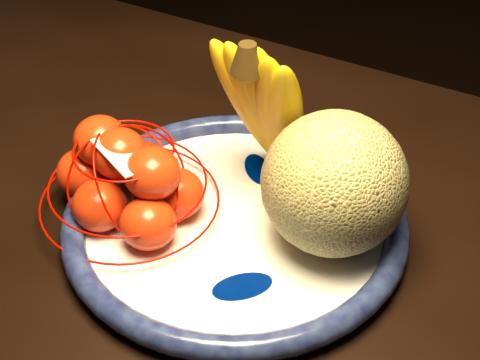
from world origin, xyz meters
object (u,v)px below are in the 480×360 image
Objects in this scene: dining_table at (274,313)px; cantaloupe at (334,183)px; fruit_bowl at (235,221)px; banana_bunch at (268,104)px; mandarin_bag at (128,180)px.

dining_table is 10.10× the size of cantaloupe.
fruit_bowl is 1.79× the size of banana_bunch.
mandarin_bag is at bearing -124.11° from banana_bunch.
banana_bunch is (-0.11, 0.04, 0.03)m from cantaloupe.
banana_bunch is (-0.01, 0.08, 0.11)m from fruit_bowl.
mandarin_bag reaches higher than dining_table.
mandarin_bag is at bearing -176.82° from dining_table.
dining_table is at bearing -15.56° from fruit_bowl.
mandarin_bag is at bearing -156.23° from cantaloupe.
banana_bunch is at bearing 54.56° from mandarin_bag.
fruit_bowl is at bearing 25.34° from mandarin_bag.
fruit_bowl is at bearing 157.24° from dining_table.
mandarin_bag is at bearing -154.66° from fruit_bowl.
cantaloupe reaches higher than mandarin_bag.
cantaloupe is 0.60× the size of mandarin_bag.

